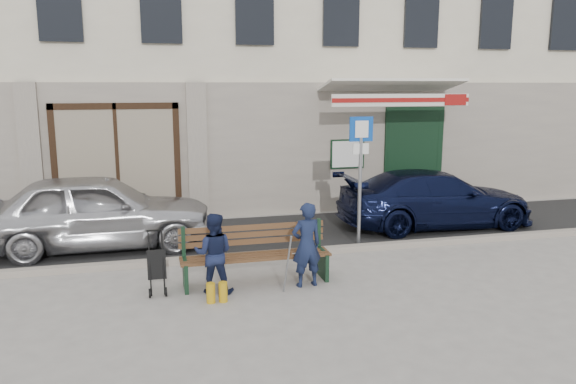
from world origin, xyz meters
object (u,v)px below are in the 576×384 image
object	(u,v)px
car_silver	(97,211)
woman	(214,253)
car_navy	(435,199)
parking_sign	(360,161)
stroller	(157,266)
man	(306,245)
bench	(253,256)

from	to	relation	value
car_silver	woman	size ratio (longest dim) A/B	3.51
car_navy	parking_sign	world-z (taller)	parking_sign
woman	stroller	xyz separation A→B (m)	(-0.85, 0.20, -0.20)
car_navy	stroller	distance (m)	6.71
car_navy	stroller	bearing A→B (deg)	114.39
car_silver	man	world-z (taller)	car_silver
car_silver	parking_sign	xyz separation A→B (m)	(4.99, -1.05, 0.95)
car_navy	bench	distance (m)	5.34
car_navy	man	size ratio (longest dim) A/B	3.24
man	stroller	bearing A→B (deg)	-14.42
car_silver	car_navy	world-z (taller)	car_silver
woman	stroller	distance (m)	0.89
bench	stroller	bearing A→B (deg)	-177.69
woman	car_silver	bearing A→B (deg)	-41.61
car_silver	parking_sign	bearing A→B (deg)	-102.98
stroller	bench	bearing A→B (deg)	0.97
car_silver	bench	size ratio (longest dim) A/B	1.83
stroller	woman	bearing A→B (deg)	-14.34
car_navy	bench	world-z (taller)	car_navy
woman	stroller	world-z (taller)	woman
parking_sign	woman	bearing A→B (deg)	-149.69
man	parking_sign	bearing A→B (deg)	-137.95
car_navy	bench	bearing A→B (deg)	120.30
stroller	car_navy	bearing A→B (deg)	22.38
car_silver	bench	bearing A→B (deg)	-137.04
bench	man	bearing A→B (deg)	-22.39
car_silver	man	distance (m)	4.49
parking_sign	man	distance (m)	2.72
parking_sign	man	xyz separation A→B (m)	(-1.63, -1.93, -1.02)
bench	car_navy	bearing A→B (deg)	29.64
car_navy	stroller	size ratio (longest dim) A/B	4.53
car_navy	car_silver	bearing A→B (deg)	90.56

